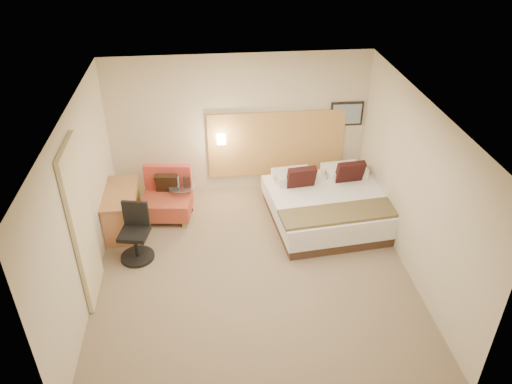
{
  "coord_description": "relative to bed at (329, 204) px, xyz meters",
  "views": [
    {
      "loc": [
        -0.59,
        -5.99,
        5.18
      ],
      "look_at": [
        0.11,
        0.57,
        1.08
      ],
      "focal_mm": 35.0,
      "sensor_mm": 36.0,
      "label": 1
    }
  ],
  "objects": [
    {
      "name": "menu_folder",
      "position": [
        -2.48,
        0.51,
        0.32
      ],
      "size": [
        0.13,
        0.05,
        0.21
      ],
      "primitive_type": "cube",
      "rotation": [
        0.0,
        0.0,
        0.01
      ],
      "color": "#361C16",
      "rests_on": "side_table"
    },
    {
      "name": "bottle_a",
      "position": [
        -2.65,
        0.55,
        0.31
      ],
      "size": [
        0.06,
        0.06,
        0.2
      ],
      "primitive_type": "cylinder",
      "rotation": [
        0.0,
        0.0,
        0.01
      ],
      "color": "#8194C8",
      "rests_on": "side_table"
    },
    {
      "name": "side_table",
      "position": [
        -2.58,
        0.55,
        -0.03
      ],
      "size": [
        0.49,
        0.49,
        0.54
      ],
      "color": "silver",
      "rests_on": "floor"
    },
    {
      "name": "art_frame",
      "position": [
        0.54,
        1.26,
        1.17
      ],
      "size": [
        0.62,
        0.03,
        0.47
      ],
      "primitive_type": "cube",
      "color": "black",
      "rests_on": "wall_back"
    },
    {
      "name": "wall_right",
      "position": [
        0.93,
        -1.22,
        1.02
      ],
      "size": [
        0.02,
        5.0,
        2.7
      ],
      "primitive_type": "cube",
      "color": "beige",
      "rests_on": "floor"
    },
    {
      "name": "bed",
      "position": [
        0.0,
        0.0,
        0.0
      ],
      "size": [
        2.25,
        2.21,
        1.01
      ],
      "color": "#422C21",
      "rests_on": "floor"
    },
    {
      "name": "wall_back",
      "position": [
        -1.48,
        1.29,
        1.02
      ],
      "size": [
        4.8,
        0.02,
        2.7
      ],
      "primitive_type": "cube",
      "color": "beige",
      "rests_on": "floor"
    },
    {
      "name": "headboard_panel",
      "position": [
        -0.78,
        1.25,
        0.62
      ],
      "size": [
        2.6,
        0.04,
        1.3
      ],
      "primitive_type": "cube",
      "color": "tan",
      "rests_on": "wall_back"
    },
    {
      "name": "desk_chair",
      "position": [
        -3.3,
        -0.69,
        0.07
      ],
      "size": [
        0.64,
        0.64,
        0.96
      ],
      "color": "black",
      "rests_on": "floor"
    },
    {
      "name": "floor",
      "position": [
        -1.48,
        -1.22,
        -0.34
      ],
      "size": [
        4.8,
        5.0,
        0.02
      ],
      "primitive_type": "cube",
      "color": "#806E56",
      "rests_on": "ground"
    },
    {
      "name": "wall_left",
      "position": [
        -3.89,
        -1.22,
        1.02
      ],
      "size": [
        0.02,
        5.0,
        2.7
      ],
      "primitive_type": "cube",
      "color": "beige",
      "rests_on": "floor"
    },
    {
      "name": "lounge_chair",
      "position": [
        -2.85,
        0.47,
        0.03
      ],
      "size": [
        0.93,
        0.83,
        0.9
      ],
      "color": "tan",
      "rests_on": "floor"
    },
    {
      "name": "desk",
      "position": [
        -3.59,
        0.15,
        0.25
      ],
      "size": [
        0.54,
        1.17,
        0.73
      ],
      "color": "#A36E3F",
      "rests_on": "floor"
    },
    {
      "name": "art_canvas",
      "position": [
        0.54,
        1.24,
        1.17
      ],
      "size": [
        0.54,
        0.01,
        0.39
      ],
      "primitive_type": "cube",
      "color": "gray",
      "rests_on": "wall_back"
    },
    {
      "name": "lamp_arm",
      "position": [
        -1.83,
        1.2,
        0.82
      ],
      "size": [
        0.02,
        0.12,
        0.02
      ],
      "primitive_type": "cylinder",
      "rotation": [
        1.57,
        0.0,
        0.0
      ],
      "color": "white",
      "rests_on": "wall_back"
    },
    {
      "name": "lamp_shade",
      "position": [
        -1.83,
        1.14,
        0.82
      ],
      "size": [
        0.15,
        0.15,
        0.15
      ],
      "primitive_type": "cube",
      "color": "#F7E5C0",
      "rests_on": "wall_back"
    },
    {
      "name": "ceiling",
      "position": [
        -1.48,
        -1.22,
        2.38
      ],
      "size": [
        4.8,
        5.0,
        0.02
      ],
      "primitive_type": "cube",
      "color": "silver",
      "rests_on": "floor"
    },
    {
      "name": "curtain",
      "position": [
        -3.84,
        -1.47,
        0.89
      ],
      "size": [
        0.06,
        0.9,
        2.42
      ],
      "primitive_type": "cube",
      "color": "beige",
      "rests_on": "wall_left"
    },
    {
      "name": "wall_front",
      "position": [
        -1.48,
        -3.73,
        1.02
      ],
      "size": [
        4.8,
        0.02,
        2.7
      ],
      "primitive_type": "cube",
      "color": "beige",
      "rests_on": "floor"
    }
  ]
}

